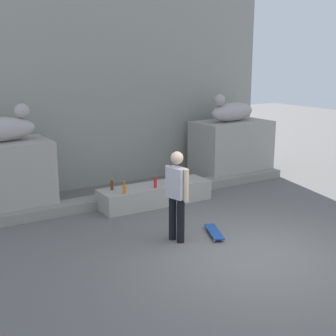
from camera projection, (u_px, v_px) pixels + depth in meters
name	position (u px, v px, depth m)	size (l,w,h in m)	color
ground_plane	(253.00, 255.00, 7.89)	(40.00, 40.00, 0.00)	#605E5B
facade_wall	(107.00, 49.00, 11.87)	(9.35, 0.60, 6.98)	gray
pedestal_left	(1.00, 178.00, 9.82)	(2.10, 1.27, 1.56)	#A39E93
pedestal_right	(231.00, 149.00, 13.02)	(2.10, 1.27, 1.56)	#A39E93
statue_reclining_right	(231.00, 111.00, 12.75)	(1.68, 0.84, 0.78)	#AEA6A2
ledge_block	(155.00, 194.00, 10.60)	(2.65, 0.73, 0.45)	#A39E93
skater	(177.00, 192.00, 8.29)	(0.29, 0.53, 1.67)	black
skateboard	(214.00, 232.00, 8.76)	(0.50, 0.81, 0.08)	navy
bottle_orange	(124.00, 189.00, 9.82)	(0.07, 0.07, 0.28)	orange
bottle_brown	(112.00, 185.00, 10.11)	(0.07, 0.07, 0.26)	#593314
bottle_red	(155.00, 183.00, 10.28)	(0.07, 0.07, 0.28)	red
stair_step	(145.00, 194.00, 11.03)	(8.36, 0.50, 0.22)	gray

